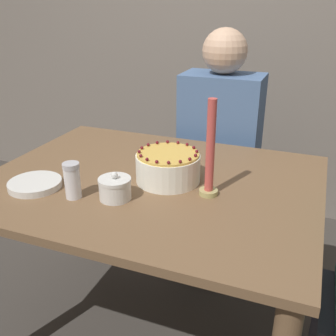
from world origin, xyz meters
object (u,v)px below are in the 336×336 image
object	(u,v)px
sugar_shaker	(72,180)
candle	(210,157)
sugar_bowl	(115,188)
person_man_blue_shirt	(218,168)
cake	(168,167)

from	to	relation	value
sugar_shaker	candle	bearing A→B (deg)	23.97
sugar_bowl	person_man_blue_shirt	world-z (taller)	person_man_blue_shirt
sugar_bowl	sugar_shaker	size ratio (longest dim) A/B	0.88
sugar_bowl	candle	distance (m)	0.34
candle	person_man_blue_shirt	xyz separation A→B (m)	(-0.14, 0.72, -0.35)
candle	person_man_blue_shirt	world-z (taller)	person_man_blue_shirt
candle	sugar_shaker	bearing A→B (deg)	-156.03
sugar_bowl	candle	size ratio (longest dim) A/B	0.33
cake	person_man_blue_shirt	world-z (taller)	person_man_blue_shirt
cake	sugar_shaker	xyz separation A→B (m)	(-0.25, -0.24, 0.01)
cake	sugar_shaker	size ratio (longest dim) A/B	1.88
sugar_bowl	person_man_blue_shirt	distance (m)	0.91
candle	person_man_blue_shirt	bearing A→B (deg)	101.13
candle	person_man_blue_shirt	size ratio (longest dim) A/B	0.26
cake	sugar_bowl	distance (m)	0.23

